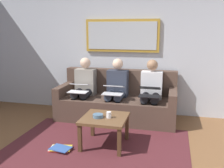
{
  "coord_description": "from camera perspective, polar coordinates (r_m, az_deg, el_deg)",
  "views": [
    {
      "loc": [
        -1.02,
        2.45,
        1.67
      ],
      "look_at": [
        0.0,
        -1.7,
        0.75
      ],
      "focal_mm": 40.76,
      "sensor_mm": 36.0,
      "label": 1
    }
  ],
  "objects": [
    {
      "name": "wall_rear",
      "position": [
        5.16,
        2.41,
        8.04
      ],
      "size": [
        6.0,
        0.12,
        2.6
      ],
      "primitive_type": "cube",
      "color": "#B7BCC6",
      "rests_on": "ground_plane"
    },
    {
      "name": "area_rug",
      "position": [
        3.83,
        -3.13,
        -13.63
      ],
      "size": [
        2.6,
        1.8,
        0.01
      ],
      "primitive_type": "cube",
      "color": "#4C1E23",
      "rests_on": "ground_plane"
    },
    {
      "name": "couch",
      "position": [
        4.87,
        1.18,
        -4.04
      ],
      "size": [
        2.2,
        0.9,
        0.9
      ],
      "color": "#4C382D",
      "rests_on": "ground_plane"
    },
    {
      "name": "framed_mirror",
      "position": [
        5.06,
        2.22,
        10.79
      ],
      "size": [
        1.46,
        0.05,
        0.63
      ],
      "color": "#B7892D"
    },
    {
      "name": "coffee_table",
      "position": [
        3.71,
        -1.66,
        -8.32
      ],
      "size": [
        0.64,
        0.64,
        0.44
      ],
      "color": "brown",
      "rests_on": "ground_plane"
    },
    {
      "name": "cup",
      "position": [
        3.64,
        -0.71,
        -6.93
      ],
      "size": [
        0.07,
        0.07,
        0.09
      ],
      "primitive_type": "cylinder",
      "color": "silver",
      "rests_on": "coffee_table"
    },
    {
      "name": "bowl",
      "position": [
        3.67,
        -3.24,
        -7.13
      ],
      "size": [
        0.15,
        0.15,
        0.05
      ],
      "primitive_type": "cylinder",
      "color": "slate",
      "rests_on": "coffee_table"
    },
    {
      "name": "person_left",
      "position": [
        4.64,
        8.75,
        -1.22
      ],
      "size": [
        0.38,
        0.58,
        1.14
      ],
      "color": "silver",
      "rests_on": "couch"
    },
    {
      "name": "laptop_black",
      "position": [
        4.4,
        8.47,
        -1.69
      ],
      "size": [
        0.35,
        0.36,
        0.16
      ],
      "color": "black"
    },
    {
      "name": "person_middle",
      "position": [
        4.73,
        1.01,
        -0.81
      ],
      "size": [
        0.38,
        0.58,
        1.14
      ],
      "color": "#2D3342",
      "rests_on": "couch"
    },
    {
      "name": "laptop_silver",
      "position": [
        4.5,
        0.32,
        -1.28
      ],
      "size": [
        0.35,
        0.34,
        0.15
      ],
      "color": "silver"
    },
    {
      "name": "person_right",
      "position": [
        4.91,
        -6.29,
        -0.4
      ],
      "size": [
        0.38,
        0.58,
        1.14
      ],
      "color": "gray",
      "rests_on": "couch"
    },
    {
      "name": "laptop_white",
      "position": [
        4.68,
        -7.32,
        -0.83
      ],
      "size": [
        0.35,
        0.34,
        0.15
      ],
      "color": "white"
    },
    {
      "name": "magazine_stack",
      "position": [
        3.77,
        -11.5,
        -13.97
      ],
      "size": [
        0.33,
        0.27,
        0.04
      ],
      "color": "red",
      "rests_on": "ground_plane"
    }
  ]
}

